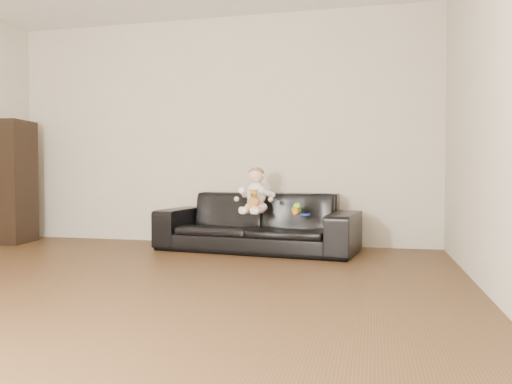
% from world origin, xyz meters
% --- Properties ---
extents(floor, '(5.50, 5.50, 0.00)m').
position_xyz_m(floor, '(0.00, 0.00, 0.00)').
color(floor, '#492F1A').
rests_on(floor, ground).
extents(wall_back, '(5.00, 0.00, 5.00)m').
position_xyz_m(wall_back, '(0.00, 2.75, 1.30)').
color(wall_back, beige).
rests_on(wall_back, ground).
extents(sofa, '(2.14, 1.06, 0.60)m').
position_xyz_m(sofa, '(0.59, 2.25, 0.30)').
color(sofa, black).
rests_on(sofa, floor).
extents(cabinet, '(0.41, 0.53, 1.42)m').
position_xyz_m(cabinet, '(-2.30, 2.19, 0.71)').
color(cabinet, black).
rests_on(cabinet, floor).
extents(shelf_item, '(0.21, 0.27, 0.28)m').
position_xyz_m(shelf_item, '(-2.28, 2.19, 1.03)').
color(shelf_item, silver).
rests_on(shelf_item, cabinet).
extents(baby, '(0.36, 0.43, 0.47)m').
position_xyz_m(baby, '(0.60, 2.14, 0.60)').
color(baby, '#FBD4D9').
rests_on(baby, sofa).
extents(teddy_bear, '(0.13, 0.13, 0.19)m').
position_xyz_m(teddy_bear, '(0.61, 2.00, 0.55)').
color(teddy_bear, '#BB7E35').
rests_on(teddy_bear, sofa).
extents(toy_green, '(0.12, 0.14, 0.09)m').
position_xyz_m(toy_green, '(1.02, 2.13, 0.44)').
color(toy_green, '#64CB17').
rests_on(toy_green, sofa).
extents(toy_rattle, '(0.08, 0.08, 0.07)m').
position_xyz_m(toy_rattle, '(1.04, 1.98, 0.43)').
color(toy_rattle, orange).
rests_on(toy_rattle, sofa).
extents(toy_blue_disc, '(0.12, 0.12, 0.02)m').
position_xyz_m(toy_blue_disc, '(1.12, 2.05, 0.40)').
color(toy_blue_disc, '#1A35D1').
rests_on(toy_blue_disc, sofa).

